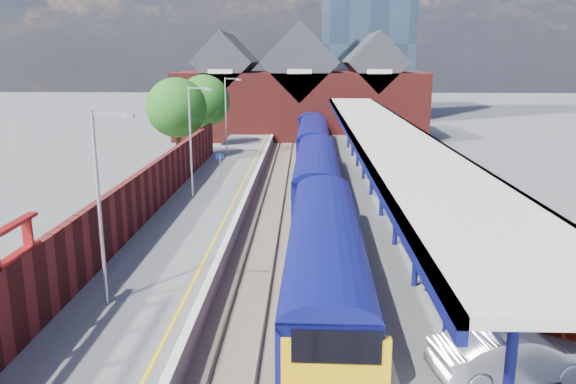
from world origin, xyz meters
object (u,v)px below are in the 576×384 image
at_px(lamp_post_b, 102,197).
at_px(lamp_post_d, 227,111).
at_px(train, 315,152).
at_px(parked_car_red, 573,341).
at_px(platform_sign, 220,166).
at_px(parked_car_blue, 407,182).
at_px(parked_car_silver, 513,353).
at_px(lamp_post_c, 193,135).
at_px(parked_car_dark, 487,285).

bearing_deg(lamp_post_b, lamp_post_d, 90.00).
height_order(train, parked_car_red, train).
xyz_separation_m(train, platform_sign, (-6.49, -9.09, 0.57)).
distance_m(lamp_post_d, parked_car_blue, 20.07).
distance_m(platform_sign, parked_car_silver, 25.26).
distance_m(lamp_post_c, parked_car_blue, 14.37).
height_order(lamp_post_d, parked_car_dark, lamp_post_d).
height_order(parked_car_silver, parked_car_blue, parked_car_silver).
height_order(parked_car_red, parked_car_dark, parked_car_red).
distance_m(parked_car_dark, parked_car_blue, 17.24).
bearing_deg(platform_sign, parked_car_silver, -62.97).
distance_m(lamp_post_b, lamp_post_c, 16.00).
xyz_separation_m(lamp_post_b, parked_car_dark, (13.71, 0.63, -3.37)).
distance_m(lamp_post_b, parked_car_red, 15.65).
xyz_separation_m(train, parked_car_red, (7.01, -30.70, -0.45)).
height_order(lamp_post_b, parked_car_blue, lamp_post_b).
height_order(lamp_post_c, parked_car_silver, lamp_post_c).
xyz_separation_m(lamp_post_c, lamp_post_d, (0.00, 16.00, 0.00)).
distance_m(train, parked_car_dark, 27.10).
xyz_separation_m(parked_car_silver, parked_car_blue, (1.02, 22.35, -0.10)).
bearing_deg(parked_car_red, parked_car_blue, 16.96).
bearing_deg(parked_car_blue, lamp_post_b, 164.39).
bearing_deg(parked_car_red, parked_car_dark, 29.47).
distance_m(lamp_post_d, parked_car_red, 38.73).
height_order(train, lamp_post_c, lamp_post_c).
xyz_separation_m(lamp_post_c, parked_car_blue, (13.85, 1.87, -3.34)).
bearing_deg(lamp_post_b, train, 73.83).
bearing_deg(parked_car_red, train, 27.11).
relative_size(lamp_post_b, platform_sign, 2.80).
xyz_separation_m(lamp_post_d, parked_car_dark, (13.71, -31.37, -3.37)).
bearing_deg(parked_car_silver, parked_car_red, -78.87).
distance_m(lamp_post_b, lamp_post_d, 32.00).
bearing_deg(train, parked_car_dark, -77.53).
height_order(lamp_post_d, platform_sign, lamp_post_d).
relative_size(lamp_post_b, lamp_post_d, 1.00).
bearing_deg(parked_car_red, parked_car_silver, 127.47).
height_order(platform_sign, parked_car_silver, platform_sign).
bearing_deg(train, lamp_post_c, -125.32).
distance_m(parked_car_red, parked_car_blue, 21.51).
height_order(parked_car_red, parked_car_blue, parked_car_red).
bearing_deg(lamp_post_b, parked_car_red, -13.67).
height_order(train, platform_sign, platform_sign).
bearing_deg(lamp_post_c, parked_car_dark, -48.27).
height_order(lamp_post_c, lamp_post_d, same).
relative_size(parked_car_dark, parked_car_blue, 0.92).
distance_m(train, parked_car_red, 31.50).
bearing_deg(parked_car_silver, lamp_post_b, 58.65).
xyz_separation_m(parked_car_red, parked_car_dark, (-1.15, 4.24, -0.04)).
relative_size(lamp_post_b, parked_car_dark, 1.62).
bearing_deg(lamp_post_c, parked_car_red, -52.85).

